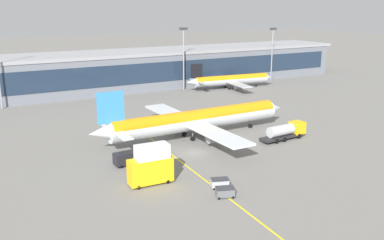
{
  "coord_description": "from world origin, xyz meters",
  "views": [
    {
      "loc": [
        -37.47,
        -64.26,
        26.27
      ],
      "look_at": [
        2.55,
        6.33,
        4.5
      ],
      "focal_mm": 39.28,
      "sensor_mm": 36.0,
      "label": 1
    }
  ],
  "objects_px": {
    "fuel_tanker": "(286,131)",
    "crew_van": "(129,157)",
    "commuter_jet_far": "(231,80)",
    "catering_lift": "(151,165)",
    "baggage_cart_1": "(220,183)",
    "main_airliner": "(197,120)",
    "baggage_cart_0": "(225,192)"
  },
  "relations": [
    {
      "from": "fuel_tanker",
      "to": "crew_van",
      "type": "relative_size",
      "value": 2.14
    },
    {
      "from": "fuel_tanker",
      "to": "commuter_jet_far",
      "type": "xyz_separation_m",
      "value": [
        22.2,
        51.75,
        1.21
      ]
    },
    {
      "from": "commuter_jet_far",
      "to": "catering_lift",
      "type": "bearing_deg",
      "value": -133.39
    },
    {
      "from": "crew_van",
      "to": "catering_lift",
      "type": "xyz_separation_m",
      "value": [
        -0.03,
        -9.37,
        1.75
      ]
    },
    {
      "from": "baggage_cart_1",
      "to": "commuter_jet_far",
      "type": "xyz_separation_m",
      "value": [
        47.28,
        65.34,
        2.17
      ]
    },
    {
      "from": "main_airliner",
      "to": "baggage_cart_0",
      "type": "distance_m",
      "value": 29.1
    },
    {
      "from": "baggage_cart_1",
      "to": "crew_van",
      "type": "bearing_deg",
      "value": 117.6
    },
    {
      "from": "main_airliner",
      "to": "catering_lift",
      "type": "bearing_deg",
      "value": -136.39
    },
    {
      "from": "commuter_jet_far",
      "to": "baggage_cart_0",
      "type": "bearing_deg",
      "value": -125.28
    },
    {
      "from": "main_airliner",
      "to": "commuter_jet_far",
      "type": "xyz_separation_m",
      "value": [
        37.46,
        41.54,
        -0.85
      ]
    },
    {
      "from": "commuter_jet_far",
      "to": "fuel_tanker",
      "type": "bearing_deg",
      "value": -113.22
    },
    {
      "from": "baggage_cart_0",
      "to": "commuter_jet_far",
      "type": "relative_size",
      "value": 0.09
    },
    {
      "from": "crew_van",
      "to": "commuter_jet_far",
      "type": "height_order",
      "value": "commuter_jet_far"
    },
    {
      "from": "fuel_tanker",
      "to": "crew_van",
      "type": "distance_m",
      "value": 33.46
    },
    {
      "from": "main_airliner",
      "to": "catering_lift",
      "type": "xyz_separation_m",
      "value": [
        -18.15,
        -17.29,
        -0.74
      ]
    },
    {
      "from": "baggage_cart_0",
      "to": "baggage_cart_1",
      "type": "distance_m",
      "value": 3.2
    },
    {
      "from": "baggage_cart_0",
      "to": "baggage_cart_1",
      "type": "relative_size",
      "value": 1.0
    },
    {
      "from": "catering_lift",
      "to": "commuter_jet_far",
      "type": "bearing_deg",
      "value": 46.61
    },
    {
      "from": "baggage_cart_1",
      "to": "catering_lift",
      "type": "bearing_deg",
      "value": 141.99
    },
    {
      "from": "crew_van",
      "to": "commuter_jet_far",
      "type": "xyz_separation_m",
      "value": [
        55.58,
        49.45,
        1.64
      ]
    },
    {
      "from": "catering_lift",
      "to": "baggage_cart_0",
      "type": "bearing_deg",
      "value": -52.72
    },
    {
      "from": "catering_lift",
      "to": "baggage_cart_1",
      "type": "bearing_deg",
      "value": -38.01
    },
    {
      "from": "catering_lift",
      "to": "main_airliner",
      "type": "bearing_deg",
      "value": 43.61
    },
    {
      "from": "fuel_tanker",
      "to": "baggage_cart_0",
      "type": "relative_size",
      "value": 3.63
    },
    {
      "from": "fuel_tanker",
      "to": "baggage_cart_1",
      "type": "bearing_deg",
      "value": -151.55
    },
    {
      "from": "commuter_jet_far",
      "to": "crew_van",
      "type": "bearing_deg",
      "value": -138.34
    },
    {
      "from": "baggage_cart_0",
      "to": "commuter_jet_far",
      "type": "xyz_separation_m",
      "value": [
        48.36,
        68.35,
        2.17
      ]
    },
    {
      "from": "crew_van",
      "to": "commuter_jet_far",
      "type": "bearing_deg",
      "value": 41.66
    },
    {
      "from": "fuel_tanker",
      "to": "catering_lift",
      "type": "relative_size",
      "value": 1.58
    },
    {
      "from": "fuel_tanker",
      "to": "catering_lift",
      "type": "xyz_separation_m",
      "value": [
        -33.41,
        -7.08,
        1.32
      ]
    },
    {
      "from": "crew_van",
      "to": "baggage_cart_1",
      "type": "height_order",
      "value": "crew_van"
    },
    {
      "from": "catering_lift",
      "to": "crew_van",
      "type": "bearing_deg",
      "value": 89.83
    }
  ]
}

